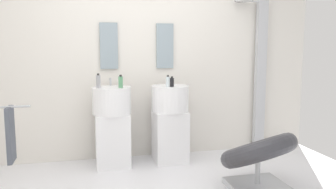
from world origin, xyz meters
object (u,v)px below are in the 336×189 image
pedestal_sink_right (170,121)px  lounge_chair (258,156)px  soap_bottle_green (121,82)px  towel_rack (7,137)px  soap_bottle_black (172,82)px  shower_column (259,72)px  soap_bottle_clear (168,81)px  soap_bottle_grey (98,81)px  pedestal_sink_left (112,124)px

pedestal_sink_right → lounge_chair: 1.26m
pedestal_sink_right → soap_bottle_green: size_ratio=6.99×
pedestal_sink_right → towel_rack: 1.92m
soap_bottle_green → lounge_chair: bearing=-38.2°
lounge_chair → soap_bottle_black: bearing=124.0°
shower_column → soap_bottle_clear: size_ratio=14.68×
lounge_chair → soap_bottle_black: soap_bottle_black is taller
pedestal_sink_right → soap_bottle_grey: bearing=-176.7°
pedestal_sink_left → lounge_chair: pedestal_sink_left is taller
lounge_chair → towel_rack: 2.38m
pedestal_sink_left → soap_bottle_clear: size_ratio=7.56×
shower_column → towel_rack: 3.25m
soap_bottle_black → soap_bottle_clear: bearing=176.3°
soap_bottle_green → pedestal_sink_right: bearing=8.0°
towel_rack → soap_bottle_grey: soap_bottle_grey is taller
pedestal_sink_left → shower_column: 2.13m
soap_bottle_green → soap_bottle_clear: soap_bottle_green is taller
shower_column → soap_bottle_black: (-1.33, -0.34, -0.07)m
soap_bottle_black → soap_bottle_grey: 0.86m
lounge_chair → towel_rack: bearing=174.7°
shower_column → soap_bottle_green: 1.96m
shower_column → lounge_chair: size_ratio=1.92×
pedestal_sink_left → towel_rack: pedestal_sink_left is taller
pedestal_sink_right → soap_bottle_green: bearing=-172.0°
pedestal_sink_left → lounge_chair: 1.74m
pedestal_sink_left → soap_bottle_black: (0.71, -0.11, 0.50)m
soap_bottle_grey → soap_bottle_clear: bearing=-4.3°
pedestal_sink_right → soap_bottle_black: soap_bottle_black is taller
soap_bottle_green → soap_bottle_grey: 0.26m
shower_column → soap_bottle_black: 1.37m
soap_bottle_black → pedestal_sink_right: bearing=87.3°
lounge_chair → soap_bottle_grey: bearing=145.8°
pedestal_sink_right → soap_bottle_green: (-0.61, -0.09, 0.52)m
soap_bottle_green → shower_column: bearing=9.2°
pedestal_sink_right → soap_bottle_black: bearing=-92.7°
soap_bottle_grey → lounge_chair: bearing=-34.2°
pedestal_sink_left → shower_column: size_ratio=0.52×
pedestal_sink_left → soap_bottle_clear: bearing=-9.6°
soap_bottle_grey → soap_bottle_clear: 0.81m
pedestal_sink_left → lounge_chair: (1.36, -1.08, -0.16)m
soap_bottle_grey → towel_rack: bearing=-136.2°
shower_column → soap_bottle_grey: size_ratio=12.25×
pedestal_sink_left → shower_column: shower_column is taller
pedestal_sink_left → soap_bottle_grey: (-0.15, -0.05, 0.52)m
shower_column → soap_bottle_grey: 2.21m
pedestal_sink_left → towel_rack: 1.32m
pedestal_sink_right → soap_bottle_clear: (-0.06, -0.11, 0.51)m
shower_column → towel_rack: shower_column is taller
pedestal_sink_right → soap_bottle_grey: (-0.87, -0.05, 0.52)m
soap_bottle_black → soap_bottle_clear: soap_bottle_clear is taller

